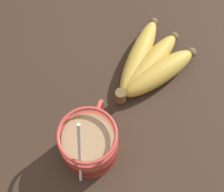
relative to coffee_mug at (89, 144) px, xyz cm
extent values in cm
cube|color=#332319|center=(4.13, 2.93, -5.71)|extent=(129.11, 129.11, 3.61)
cylinder|color=#B23D33|center=(-0.10, 0.00, -0.24)|extent=(9.64, 9.64, 7.32)
cylinder|color=maroon|center=(-0.10, 0.00, -0.79)|extent=(9.84, 9.84, 3.12)
torus|color=#B23D33|center=(5.57, 0.00, 0.55)|extent=(5.18, 0.90, 5.18)
cylinder|color=#997551|center=(-0.10, 0.00, 3.52)|extent=(8.44, 8.44, 0.40)
torus|color=#B23D33|center=(-0.10, 0.00, 5.01)|extent=(9.64, 9.64, 0.60)
cylinder|color=silver|center=(-3.71, 0.00, 5.50)|extent=(4.33, 0.50, 15.94)
ellipsoid|color=silver|center=(-1.79, 0.00, -2.41)|extent=(3.00, 2.00, 0.80)
cylinder|color=brown|center=(10.59, -2.76, -0.94)|extent=(2.00, 2.00, 3.00)
ellipsoid|color=#B79338|center=(17.78, -8.76, -1.64)|extent=(15.74, 14.19, 4.52)
sphere|color=brown|center=(24.20, -14.12, -1.64)|extent=(2.04, 2.04, 2.04)
ellipsoid|color=#B79338|center=(19.47, -6.63, -1.86)|extent=(17.57, 10.68, 4.09)
sphere|color=brown|center=(27.44, -10.09, -1.86)|extent=(1.84, 1.84, 1.84)
ellipsoid|color=#B79338|center=(20.85, -4.05, -1.91)|extent=(19.05, 6.30, 3.99)
sphere|color=brown|center=(30.13, -5.22, -1.91)|extent=(1.80, 1.80, 1.80)
camera|label=1|loc=(-14.84, -7.89, 50.67)|focal=50.00mm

